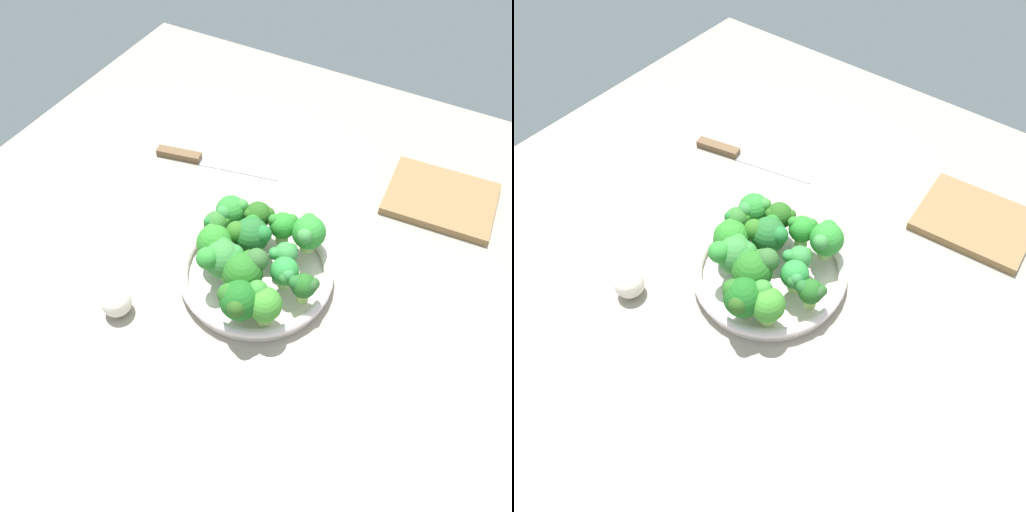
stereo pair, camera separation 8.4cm
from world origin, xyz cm
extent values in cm
cube|color=gray|center=(0.00, 0.00, -1.25)|extent=(130.00, 130.00, 2.50)
cylinder|color=silver|center=(0.80, -1.55, 0.69)|extent=(25.59, 25.59, 1.38)
torus|color=silver|center=(0.80, -1.55, 2.23)|extent=(26.65, 26.65, 1.69)
cylinder|color=#92D06A|center=(2.04, 5.75, 4.34)|extent=(2.30, 2.30, 2.54)
sphere|color=#2A8C2A|center=(2.04, 5.75, 7.11)|extent=(4.62, 4.62, 4.62)
sphere|color=#2C7D27|center=(0.56, 5.26, 8.28)|extent=(1.98, 1.98, 1.98)
sphere|color=#2E8B2D|center=(2.92, 6.93, 7.38)|extent=(2.38, 2.38, 2.38)
sphere|color=#2D7A29|center=(3.08, 6.93, 7.75)|extent=(2.39, 2.39, 2.39)
cylinder|color=#78C251|center=(4.95, 1.15, 3.96)|extent=(2.27, 2.27, 1.78)
sphere|color=#398B41|center=(4.95, 1.15, 6.16)|extent=(4.04, 4.04, 4.04)
sphere|color=#348E41|center=(3.49, 0.45, 6.61)|extent=(2.19, 2.19, 2.19)
sphere|color=#37842F|center=(5.49, 2.20, 6.57)|extent=(2.08, 2.08, 2.08)
cylinder|color=#86C15E|center=(-7.48, 4.66, 4.12)|extent=(2.79, 2.79, 2.10)
sphere|color=#2E8A31|center=(-7.48, 4.66, 6.97)|extent=(5.54, 5.54, 5.54)
sphere|color=#37853C|center=(-7.85, 2.90, 7.88)|extent=(2.98, 2.98, 2.98)
sphere|color=#3D8F38|center=(-5.84, 5.58, 8.29)|extent=(2.36, 2.36, 2.36)
cylinder|color=#99C86B|center=(6.54, -2.57, 4.15)|extent=(2.24, 2.24, 2.17)
sphere|color=green|center=(6.54, -2.57, 6.76)|extent=(4.70, 4.70, 4.70)
sphere|color=#348441|center=(7.57, -3.60, 7.54)|extent=(2.33, 2.33, 2.33)
sphere|color=#368339|center=(7.23, -3.88, 7.12)|extent=(2.43, 2.43, 2.43)
cylinder|color=#86BF4E|center=(1.00, -6.48, 4.11)|extent=(2.00, 2.00, 2.07)
sphere|color=#276F21|center=(1.00, -6.48, 7.30)|extent=(6.66, 6.66, 6.66)
sphere|color=#33662E|center=(2.33, -4.19, 8.86)|extent=(3.84, 3.84, 3.84)
sphere|color=#2D6F20|center=(1.32, -4.21, 8.20)|extent=(3.53, 3.53, 3.53)
sphere|color=#27762D|center=(-0.96, -5.69, 8.79)|extent=(2.68, 2.68, 2.68)
cylinder|color=#82C361|center=(-1.68, 1.26, 4.10)|extent=(1.95, 1.95, 2.05)
sphere|color=#24692B|center=(-1.68, 1.26, 7.13)|extent=(6.19, 6.19, 6.19)
sphere|color=#2E6E20|center=(-3.73, 0.37, 8.19)|extent=(3.60, 3.60, 3.60)
sphere|color=#237524|center=(-2.47, 3.37, 7.60)|extent=(3.14, 3.14, 3.14)
sphere|color=#237431|center=(0.51, 1.45, 8.43)|extent=(2.97, 2.97, 2.97)
cylinder|color=#79B959|center=(-6.12, -3.18, 4.14)|extent=(2.46, 2.46, 2.14)
sphere|color=#2E8628|center=(-6.12, -3.18, 7.22)|extent=(6.17, 6.17, 6.17)
sphere|color=#358B35|center=(-3.81, -4.15, 8.43)|extent=(3.28, 3.28, 3.28)
sphere|color=#3C8D30|center=(-7.41, -2.06, 8.17)|extent=(2.72, 2.72, 2.72)
cylinder|color=#94C367|center=(-8.37, 0.96, 4.23)|extent=(1.89, 1.89, 2.32)
sphere|color=#32742C|center=(-8.37, 0.96, 6.80)|extent=(4.34, 4.34, 4.34)
sphere|color=#2D731E|center=(-7.05, 1.86, 7.20)|extent=(1.83, 1.83, 1.83)
sphere|color=#237229|center=(-8.55, 2.74, 7.04)|extent=(1.78, 1.78, 1.78)
sphere|color=#247930|center=(-9.20, 0.08, 7.80)|extent=(1.78, 1.78, 1.78)
cylinder|color=#94C15B|center=(10.48, -3.75, 4.27)|extent=(2.04, 2.04, 2.40)
sphere|color=#225F1F|center=(10.48, -3.75, 6.78)|extent=(4.04, 4.04, 4.04)
sphere|color=#2D5A29|center=(11.62, -3.57, 7.30)|extent=(2.21, 2.21, 2.21)
sphere|color=#236228|center=(9.26, -4.25, 7.44)|extent=(2.32, 2.32, 2.32)
sphere|color=#295B23|center=(11.74, -2.87, 7.13)|extent=(2.00, 2.00, 2.00)
cylinder|color=#87B35B|center=(3.33, -11.48, 4.40)|extent=(1.82, 1.82, 2.67)
sphere|color=#1C651E|center=(3.33, -11.48, 7.77)|extent=(6.27, 6.27, 6.27)
sphere|color=#2B591B|center=(3.86, -13.27, 8.71)|extent=(3.08, 3.08, 3.08)
sphere|color=#296821|center=(1.59, -11.81, 8.73)|extent=(3.36, 3.36, 3.36)
cylinder|color=#89B356|center=(6.84, -10.04, 4.29)|extent=(2.67, 2.67, 2.43)
sphere|color=#40912E|center=(6.84, -10.04, 7.30)|extent=(5.52, 5.52, 5.52)
sphere|color=#32823A|center=(4.76, -9.18, 8.41)|extent=(2.61, 2.61, 2.61)
sphere|color=#398932|center=(5.19, -9.16, 8.69)|extent=(3.29, 3.29, 3.29)
cylinder|color=#85C45C|center=(-2.79, 5.83, 4.39)|extent=(2.12, 2.12, 2.64)
sphere|color=#275F1B|center=(-2.79, 5.83, 7.25)|extent=(4.73, 4.73, 4.73)
sphere|color=#2C5E1B|center=(-1.27, 6.88, 7.49)|extent=(2.11, 2.11, 2.11)
sphere|color=#2B611C|center=(-3.88, 4.73, 7.96)|extent=(2.01, 2.01, 2.01)
cylinder|color=#9DC869|center=(6.66, 6.39, 4.18)|extent=(2.69, 2.69, 2.21)
sphere|color=#2F8D30|center=(6.66, 6.39, 7.18)|extent=(5.84, 5.84, 5.84)
sphere|color=#3D893E|center=(6.81, 4.15, 8.55)|extent=(2.69, 2.69, 2.69)
sphere|color=#328931|center=(5.82, 8.17, 7.74)|extent=(3.00, 3.00, 3.00)
cylinder|color=#91C55B|center=(-2.98, -5.78, 4.30)|extent=(1.97, 1.97, 2.47)
sphere|color=#378238|center=(-2.98, -5.78, 7.60)|extent=(6.34, 6.34, 6.34)
sphere|color=#308E32|center=(-4.47, -7.89, 9.33)|extent=(3.61, 3.61, 3.61)
sphere|color=#358A3A|center=(-1.67, -4.60, 8.19)|extent=(3.60, 3.60, 3.60)
cube|color=silver|center=(-15.81, 21.56, 0.20)|extent=(17.17, 6.09, 0.40)
cube|color=brown|center=(-28.82, 18.79, 0.75)|extent=(9.85, 4.15, 1.50)
cube|color=olive|center=(23.78, 32.12, 0.80)|extent=(21.49, 17.83, 1.60)
sphere|color=#EFE1CC|center=(-15.97, -18.34, 2.49)|extent=(4.98, 4.98, 4.98)
camera|label=1|loc=(26.08, -48.25, 72.43)|focal=36.07mm
camera|label=2|loc=(33.11, -43.69, 72.43)|focal=36.07mm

